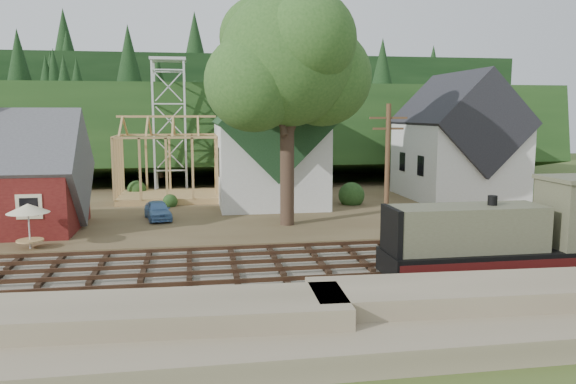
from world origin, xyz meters
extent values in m
plane|color=#384C1E|center=(0.00, 0.00, 0.00)|extent=(140.00, 140.00, 0.00)
cube|color=#7F7259|center=(0.00, -8.50, 0.00)|extent=(64.00, 5.00, 1.60)
cube|color=#726B5B|center=(0.00, 0.00, 0.08)|extent=(64.00, 11.00, 0.16)
cube|color=brown|center=(0.00, 18.00, 0.15)|extent=(64.00, 26.00, 0.30)
cube|color=#1E3F19|center=(0.00, 42.00, 0.00)|extent=(70.00, 28.96, 12.74)
cube|color=black|center=(0.00, 58.00, 0.00)|extent=(80.00, 20.00, 12.00)
cube|color=silver|center=(2.00, 20.00, 3.50)|extent=(8.00, 12.00, 6.40)
cube|color=#183519|center=(2.00, 20.00, 6.70)|extent=(8.40, 12.96, 8.40)
cube|color=silver|center=(2.00, 14.00, 8.70)|extent=(2.40, 2.40, 4.00)
cone|color=#183519|center=(2.00, 14.00, 12.00)|extent=(5.37, 5.37, 2.60)
cube|color=silver|center=(18.00, 19.00, 3.50)|extent=(8.00, 10.00, 6.40)
cube|color=black|center=(18.00, 19.00, 6.70)|extent=(8.40, 10.80, 8.40)
cube|color=tan|center=(-6.00, 22.00, 0.55)|extent=(8.00, 6.00, 0.50)
cube|color=tan|center=(-6.00, 22.00, 7.20)|extent=(8.00, 0.18, 0.18)
cube|color=silver|center=(-7.40, 26.60, 6.30)|extent=(0.18, 0.18, 12.00)
cube|color=silver|center=(-4.60, 26.60, 6.30)|extent=(0.18, 0.18, 12.00)
cube|color=silver|center=(-7.40, 29.40, 6.30)|extent=(0.18, 0.18, 12.00)
cube|color=silver|center=(-4.60, 29.40, 6.30)|extent=(0.18, 0.18, 12.00)
cube|color=silver|center=(-6.00, 28.00, 12.30)|extent=(3.20, 3.20, 0.25)
cylinder|color=#38281E|center=(2.00, 10.00, 4.30)|extent=(0.90, 0.90, 8.00)
sphere|color=#29501E|center=(2.00, 10.00, 10.80)|extent=(8.40, 8.40, 8.40)
sphere|color=#29501E|center=(4.50, 11.00, 9.80)|extent=(6.40, 6.40, 6.40)
sphere|color=#29501E|center=(-0.20, 9.20, 9.30)|extent=(6.00, 6.00, 6.00)
cylinder|color=#4C331E|center=(7.00, 5.20, 4.00)|extent=(0.28, 0.28, 8.00)
cube|color=#4C331E|center=(7.00, 5.20, 7.20)|extent=(2.20, 0.12, 0.12)
cube|color=#4C331E|center=(7.00, 5.20, 6.60)|extent=(1.80, 0.12, 0.12)
cube|color=black|center=(9.83, -3.00, 0.32)|extent=(11.20, 2.33, 0.33)
cube|color=black|center=(9.83, -3.00, 1.02)|extent=(11.20, 2.71, 1.03)
cube|color=#504F3A|center=(7.78, -3.00, 2.52)|extent=(6.72, 2.15, 1.96)
cube|color=#3E0D0D|center=(9.83, -4.37, 1.02)|extent=(11.20, 0.04, 0.65)
cube|color=#3E0D0D|center=(9.83, -1.63, 1.02)|extent=(11.20, 0.04, 0.65)
cylinder|color=black|center=(8.90, -3.00, 3.59)|extent=(0.41, 0.41, 0.65)
imported|color=#5E8FCA|center=(-6.38, 13.16, 0.94)|extent=(2.25, 4.01, 1.29)
imported|color=red|center=(25.32, 15.60, 0.92)|extent=(4.51, 2.12, 1.25)
cylinder|color=silver|center=(-12.59, 5.80, 1.39)|extent=(0.10, 0.10, 2.19)
cylinder|color=tan|center=(-12.59, 5.80, 0.75)|extent=(1.39, 1.39, 0.08)
cone|color=beige|center=(-12.59, 5.80, 2.49)|extent=(2.19, 2.19, 0.50)
camera|label=1|loc=(-3.85, -25.28, 7.46)|focal=35.00mm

